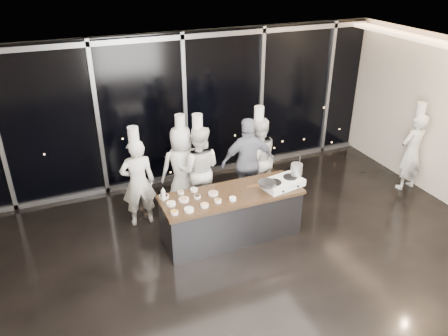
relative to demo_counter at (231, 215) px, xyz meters
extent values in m
plane|color=black|center=(0.00, -0.90, -0.45)|extent=(9.00, 9.00, 0.00)
cube|color=beige|center=(0.00, 2.60, 1.15)|extent=(9.00, 0.02, 3.20)
cube|color=white|center=(0.00, -0.90, 2.75)|extent=(9.00, 7.00, 0.02)
cube|color=black|center=(0.00, 2.54, 1.15)|extent=(8.90, 0.04, 3.18)
cube|color=gray|center=(0.00, 2.49, 2.65)|extent=(8.90, 0.08, 0.10)
cube|color=gray|center=(0.00, 2.49, -0.40)|extent=(8.90, 0.08, 0.10)
cube|color=gray|center=(-1.80, 2.49, 1.15)|extent=(0.08, 0.08, 3.20)
cube|color=gray|center=(0.00, 2.49, 1.15)|extent=(0.08, 0.08, 3.20)
cube|color=gray|center=(1.80, 2.49, 1.15)|extent=(0.08, 0.08, 3.20)
cube|color=gray|center=(3.60, 2.49, 1.15)|extent=(0.08, 0.08, 3.20)
cube|color=#3A3A3F|center=(0.00, 0.00, -0.03)|extent=(2.40, 0.80, 0.84)
cube|color=#412F1B|center=(0.00, 0.00, 0.42)|extent=(2.46, 0.86, 0.06)
cube|color=white|center=(0.92, -0.11, 0.51)|extent=(0.79, 0.57, 0.12)
cylinder|color=black|center=(0.75, -0.15, 0.58)|extent=(0.29, 0.29, 0.02)
cylinder|color=black|center=(1.10, -0.08, 0.58)|extent=(0.29, 0.29, 0.02)
cylinder|color=black|center=(0.80, -0.37, 0.50)|extent=(0.04, 0.03, 0.04)
cylinder|color=black|center=(1.13, -0.31, 0.50)|extent=(0.04, 0.03, 0.04)
cylinder|color=slate|center=(0.58, -0.19, 0.61)|extent=(0.36, 0.36, 0.05)
cube|color=#4C2B14|center=(0.31, -0.24, 0.62)|extent=(0.23, 0.07, 0.02)
cylinder|color=silver|center=(1.24, -0.05, 0.69)|extent=(0.24, 0.24, 0.21)
cylinder|color=white|center=(-1.09, -0.24, 0.47)|extent=(0.12, 0.12, 0.04)
cylinder|color=gold|center=(-1.09, -0.24, 0.49)|extent=(0.10, 0.10, 0.01)
cylinder|color=white|center=(-1.07, 0.03, 0.47)|extent=(0.15, 0.15, 0.04)
cylinder|color=beige|center=(-1.07, 0.03, 0.49)|extent=(0.13, 0.13, 0.01)
cylinder|color=white|center=(-1.11, 0.30, 0.47)|extent=(0.17, 0.17, 0.04)
cylinder|color=black|center=(-1.11, 0.30, 0.49)|extent=(0.14, 0.14, 0.01)
cylinder|color=white|center=(-0.85, -0.26, 0.47)|extent=(0.16, 0.16, 0.04)
cylinder|color=silver|center=(-0.85, -0.26, 0.49)|extent=(0.13, 0.13, 0.01)
cylinder|color=white|center=(-0.84, 0.07, 0.47)|extent=(0.17, 0.17, 0.04)
cylinder|color=tan|center=(-0.84, 0.07, 0.49)|extent=(0.14, 0.14, 0.01)
cylinder|color=white|center=(-0.81, 0.32, 0.47)|extent=(0.11, 0.11, 0.04)
cylinder|color=#9D744E|center=(-0.81, 0.32, 0.49)|extent=(0.09, 0.09, 0.01)
cylinder|color=white|center=(-0.58, -0.23, 0.47)|extent=(0.13, 0.13, 0.04)
cylinder|color=#E3A85D|center=(-0.58, -0.23, 0.49)|extent=(0.11, 0.11, 0.01)
cylinder|color=white|center=(-0.60, 0.08, 0.47)|extent=(0.11, 0.11, 0.04)
cylinder|color=black|center=(-0.60, 0.08, 0.49)|extent=(0.09, 0.09, 0.01)
cylinder|color=white|center=(-0.57, 0.32, 0.47)|extent=(0.13, 0.13, 0.04)
cylinder|color=beige|center=(-0.57, 0.32, 0.49)|extent=(0.11, 0.11, 0.01)
cylinder|color=white|center=(-0.32, -0.18, 0.47)|extent=(0.12, 0.12, 0.04)
cylinder|color=#AC6F44|center=(-0.32, -0.18, 0.49)|extent=(0.10, 0.10, 0.01)
cylinder|color=white|center=(-0.31, 0.07, 0.47)|extent=(0.17, 0.17, 0.04)
cylinder|color=tan|center=(-0.31, 0.07, 0.49)|extent=(0.14, 0.14, 0.01)
cylinder|color=white|center=(-0.07, -0.21, 0.47)|extent=(0.12, 0.12, 0.04)
cylinder|color=#F7F2C4|center=(-0.07, -0.21, 0.49)|extent=(0.10, 0.10, 0.01)
cylinder|color=white|center=(-1.14, 0.22, 0.54)|extent=(0.07, 0.07, 0.19)
cone|color=white|center=(-1.14, 0.22, 0.66)|extent=(0.06, 0.06, 0.06)
imported|color=silver|center=(-1.39, 1.06, 0.40)|extent=(0.64, 0.44, 1.71)
cylinder|color=white|center=(-1.39, 1.06, 1.36)|extent=(0.20, 0.20, 0.26)
imported|color=silver|center=(-0.47, 1.33, 0.40)|extent=(0.85, 0.57, 1.71)
cylinder|color=white|center=(-0.47, 1.33, 1.36)|extent=(0.20, 0.20, 0.26)
imported|color=silver|center=(-0.21, 1.08, 0.43)|extent=(1.05, 0.95, 1.77)
cylinder|color=white|center=(-0.21, 1.08, 1.41)|extent=(0.25, 0.25, 0.26)
imported|color=#151E3A|center=(0.76, 0.93, 0.46)|extent=(1.13, 0.62, 1.83)
imported|color=silver|center=(1.05, 1.12, 0.41)|extent=(0.88, 0.71, 1.73)
cylinder|color=white|center=(1.05, 1.12, 1.38)|extent=(0.20, 0.20, 0.26)
imported|color=silver|center=(4.20, 0.20, 0.39)|extent=(0.65, 0.46, 1.69)
cylinder|color=white|center=(4.20, 0.20, 1.34)|extent=(0.21, 0.21, 0.26)
camera|label=1|loc=(-2.60, -5.93, 4.25)|focal=35.00mm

